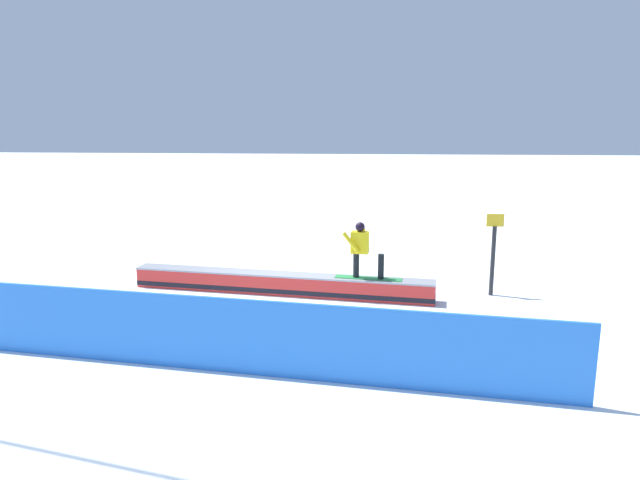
% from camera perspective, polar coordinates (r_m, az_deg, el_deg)
% --- Properties ---
extents(ground_plane, '(120.00, 120.00, 0.00)m').
position_cam_1_polar(ground_plane, '(14.03, -3.93, -5.33)').
color(ground_plane, white).
extents(grind_box, '(7.38, 1.47, 0.51)m').
position_cam_1_polar(grind_box, '(13.97, -3.95, -4.43)').
color(grind_box, red).
rests_on(grind_box, ground_plane).
extents(snowboarder, '(1.59, 0.50, 1.33)m').
position_cam_1_polar(snowboarder, '(13.32, 4.22, -0.85)').
color(snowboarder, green).
rests_on(snowboarder, grind_box).
extents(safety_fence, '(10.84, 1.47, 1.29)m').
position_cam_1_polar(safety_fence, '(9.65, -8.08, -9.45)').
color(safety_fence, blue).
rests_on(safety_fence, ground_plane).
extents(trail_marker, '(0.40, 0.10, 1.98)m').
position_cam_1_polar(trail_marker, '(14.23, 16.81, -1.16)').
color(trail_marker, '#262628').
rests_on(trail_marker, ground_plane).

